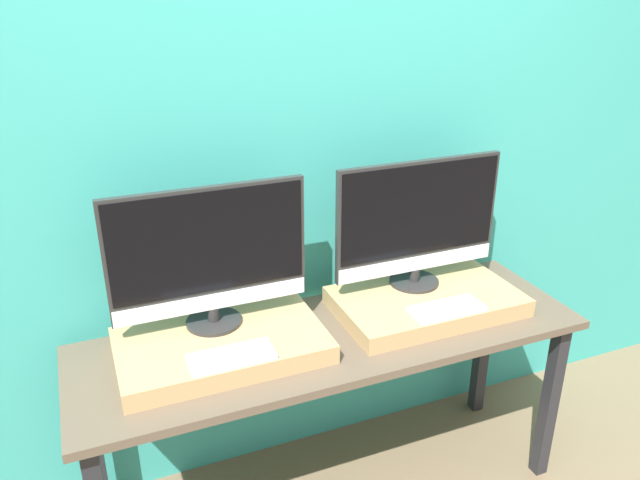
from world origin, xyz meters
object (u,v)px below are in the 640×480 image
object	(u,v)px
monitor_left	(209,255)
monitor_right	(418,221)
keyboard_right	(447,308)
keyboard_left	(231,356)

from	to	relation	value
monitor_left	monitor_right	distance (m)	0.77
monitor_left	keyboard_right	xyz separation A→B (m)	(0.77, -0.22, -0.24)
monitor_left	keyboard_right	world-z (taller)	monitor_left
keyboard_left	keyboard_right	distance (m)	0.77
keyboard_left	monitor_right	distance (m)	0.83
keyboard_left	keyboard_right	bearing A→B (deg)	0.00
monitor_left	monitor_right	xyz separation A→B (m)	(0.77, 0.00, 0.00)
monitor_right	keyboard_right	size ratio (longest dim) A/B	2.47
monitor_left	keyboard_right	bearing A→B (deg)	-16.15
monitor_right	keyboard_right	world-z (taller)	monitor_right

